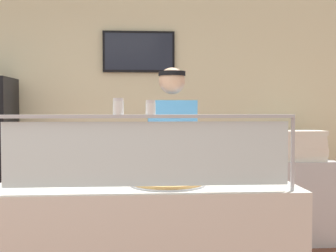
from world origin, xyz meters
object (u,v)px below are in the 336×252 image
Objects in this scene: worker_figure at (173,162)px; pizza_box_stack at (298,145)px; pizza_tray at (168,183)px; pizza_server at (172,180)px; pepper_flake_shaker at (151,108)px; parmesan_shaker at (118,107)px.

worker_figure is 3.52× the size of pizza_box_stack.
pizza_tray is 1.70× the size of pizza_server.
pepper_flake_shaker is at bearing -127.64° from pizza_box_stack.
parmesan_shaker is 0.05× the size of worker_figure.
pepper_flake_shaker is (-0.12, -0.25, 0.47)m from pizza_tray.
worker_figure reaches higher than pepper_flake_shaker.
pizza_box_stack is at bearing 52.36° from pepper_flake_shaker.
pizza_tray is at bearing 137.33° from pizza_server.
pepper_flake_shaker is 1.10m from worker_figure.
worker_figure is at bearing 77.99° from pepper_flake_shaker.
parmesan_shaker reaches higher than pepper_flake_shaker.
pizza_server is 2.45m from pizza_box_stack.
worker_figure is (0.21, 0.99, -0.43)m from pepper_flake_shaker.
pizza_server is 0.56× the size of pizza_box_stack.
worker_figure is at bearing -141.31° from pizza_box_stack.
parmesan_shaker is 1.14× the size of pepper_flake_shaker.
parmesan_shaker reaches higher than pizza_tray.
pizza_server is at bearing -36.39° from pizza_tray.
pizza_server is at bearing 34.79° from parmesan_shaker.
pizza_tray is 0.27× the size of worker_figure.
pizza_server is 0.16× the size of worker_figure.
pizza_box_stack reaches higher than pizza_server.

